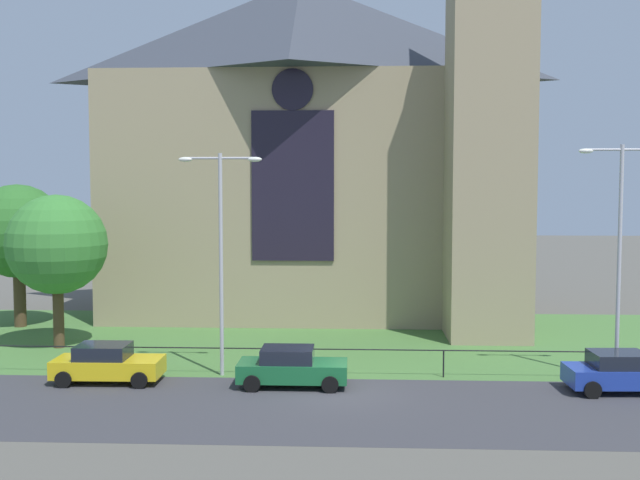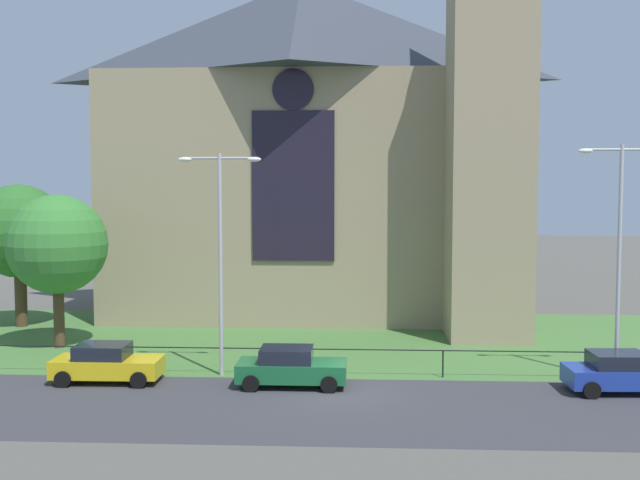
{
  "view_description": "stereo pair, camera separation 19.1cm",
  "coord_description": "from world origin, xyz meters",
  "px_view_note": "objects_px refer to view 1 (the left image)",
  "views": [
    {
      "loc": [
        0.62,
        -28.34,
        7.8
      ],
      "look_at": [
        -1.12,
        8.0,
        5.16
      ],
      "focal_mm": 43.2,
      "sensor_mm": 36.0,
      "label": 1
    },
    {
      "loc": [
        0.81,
        -28.34,
        7.8
      ],
      "look_at": [
        -1.12,
        8.0,
        5.16
      ],
      "focal_mm": 43.2,
      "sensor_mm": 36.0,
      "label": 2
    }
  ],
  "objects_px": {
    "tree_left_near": "(57,245)",
    "parked_car_blue": "(622,372)",
    "streetlamp_near": "(221,237)",
    "parked_car_yellow": "(107,364)",
    "church_building": "(313,143)",
    "tree_left_far": "(18,232)",
    "parked_car_green": "(292,367)",
    "streetlamp_far": "(620,234)"
  },
  "relations": [
    {
      "from": "tree_left_near",
      "to": "streetlamp_near",
      "type": "bearing_deg",
      "value": -29.58
    },
    {
      "from": "church_building",
      "to": "parked_car_green",
      "type": "distance_m",
      "value": 19.71
    },
    {
      "from": "tree_left_near",
      "to": "streetlamp_near",
      "type": "relative_size",
      "value": 0.81
    },
    {
      "from": "streetlamp_near",
      "to": "parked_car_blue",
      "type": "xyz_separation_m",
      "value": [
        15.47,
        -1.8,
        -4.93
      ]
    },
    {
      "from": "parked_car_green",
      "to": "parked_car_blue",
      "type": "bearing_deg",
      "value": -1.32
    },
    {
      "from": "church_building",
      "to": "parked_car_green",
      "type": "xyz_separation_m",
      "value": [
        0.14,
        -17.25,
        -9.53
      ]
    },
    {
      "from": "tree_left_far",
      "to": "streetlamp_far",
      "type": "relative_size",
      "value": 0.83
    },
    {
      "from": "tree_left_far",
      "to": "parked_car_green",
      "type": "height_order",
      "value": "tree_left_far"
    },
    {
      "from": "tree_left_near",
      "to": "streetlamp_far",
      "type": "bearing_deg",
      "value": -11.4
    },
    {
      "from": "parked_car_yellow",
      "to": "parked_car_blue",
      "type": "xyz_separation_m",
      "value": [
        19.8,
        -0.49,
        0.0
      ]
    },
    {
      "from": "parked_car_blue",
      "to": "tree_left_far",
      "type": "bearing_deg",
      "value": 154.52
    },
    {
      "from": "tree_left_near",
      "to": "parked_car_yellow",
      "type": "xyz_separation_m",
      "value": [
        4.4,
        -6.27,
        -4.18
      ]
    },
    {
      "from": "tree_left_near",
      "to": "tree_left_far",
      "type": "bearing_deg",
      "value": 128.86
    },
    {
      "from": "church_building",
      "to": "parked_car_green",
      "type": "bearing_deg",
      "value": -89.53
    },
    {
      "from": "tree_left_near",
      "to": "streetlamp_far",
      "type": "xyz_separation_m",
      "value": [
        24.58,
        -4.96,
        0.92
      ]
    },
    {
      "from": "streetlamp_near",
      "to": "parked_car_yellow",
      "type": "distance_m",
      "value": 6.69
    },
    {
      "from": "tree_left_near",
      "to": "parked_car_blue",
      "type": "height_order",
      "value": "tree_left_near"
    },
    {
      "from": "streetlamp_near",
      "to": "streetlamp_far",
      "type": "distance_m",
      "value": 15.85
    },
    {
      "from": "tree_left_far",
      "to": "streetlamp_far",
      "type": "xyz_separation_m",
      "value": [
        28.8,
        -10.19,
        0.63
      ]
    },
    {
      "from": "church_building",
      "to": "tree_left_near",
      "type": "bearing_deg",
      "value": -137.2
    },
    {
      "from": "church_building",
      "to": "parked_car_blue",
      "type": "distance_m",
      "value": 23.57
    },
    {
      "from": "church_building",
      "to": "streetlamp_near",
      "type": "bearing_deg",
      "value": -100.27
    },
    {
      "from": "church_building",
      "to": "streetlamp_far",
      "type": "relative_size",
      "value": 2.78
    },
    {
      "from": "church_building",
      "to": "parked_car_yellow",
      "type": "relative_size",
      "value": 6.16
    },
    {
      "from": "streetlamp_far",
      "to": "parked_car_yellow",
      "type": "bearing_deg",
      "value": -176.29
    },
    {
      "from": "church_building",
      "to": "tree_left_near",
      "type": "xyz_separation_m",
      "value": [
        -11.58,
        -10.72,
        -5.34
      ]
    },
    {
      "from": "streetlamp_near",
      "to": "streetlamp_far",
      "type": "bearing_deg",
      "value": 0.0
    },
    {
      "from": "streetlamp_far",
      "to": "streetlamp_near",
      "type": "bearing_deg",
      "value": -180.0
    },
    {
      "from": "parked_car_yellow",
      "to": "parked_car_green",
      "type": "xyz_separation_m",
      "value": [
        7.31,
        -0.26,
        0.0
      ]
    },
    {
      "from": "tree_left_far",
      "to": "streetlamp_far",
      "type": "distance_m",
      "value": 30.56
    },
    {
      "from": "streetlamp_far",
      "to": "parked_car_yellow",
      "type": "relative_size",
      "value": 2.21
    },
    {
      "from": "church_building",
      "to": "parked_car_yellow",
      "type": "height_order",
      "value": "church_building"
    },
    {
      "from": "church_building",
      "to": "tree_left_near",
      "type": "distance_m",
      "value": 16.66
    },
    {
      "from": "church_building",
      "to": "parked_car_green",
      "type": "height_order",
      "value": "church_building"
    },
    {
      "from": "tree_left_far",
      "to": "streetlamp_near",
      "type": "xyz_separation_m",
      "value": [
        12.95,
        -10.19,
        0.46
      ]
    },
    {
      "from": "parked_car_yellow",
      "to": "church_building",
      "type": "bearing_deg",
      "value": 66.35
    },
    {
      "from": "tree_left_near",
      "to": "parked_car_blue",
      "type": "relative_size",
      "value": 1.71
    },
    {
      "from": "tree_left_near",
      "to": "streetlamp_near",
      "type": "xyz_separation_m",
      "value": [
        8.73,
        -4.96,
        0.75
      ]
    },
    {
      "from": "parked_car_green",
      "to": "streetlamp_far",
      "type": "bearing_deg",
      "value": 6.68
    },
    {
      "from": "church_building",
      "to": "parked_car_blue",
      "type": "bearing_deg",
      "value": -54.14
    },
    {
      "from": "parked_car_yellow",
      "to": "tree_left_near",
      "type": "bearing_deg",
      "value": 124.33
    },
    {
      "from": "parked_car_green",
      "to": "tree_left_near",
      "type": "bearing_deg",
      "value": 150.59
    }
  ]
}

